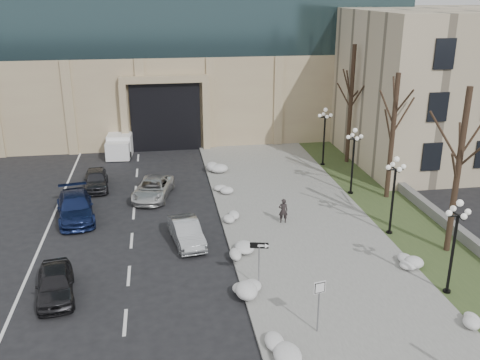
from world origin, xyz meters
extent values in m
cube|color=#969691|center=(3.50, 14.00, 0.06)|extent=(9.00, 40.00, 0.12)
cube|color=#969691|center=(-1.00, 14.00, 0.07)|extent=(0.30, 40.00, 0.14)
cube|color=#374A25|center=(10.00, 14.00, 0.05)|extent=(4.00, 40.00, 0.10)
cube|color=slate|center=(12.00, 16.00, 0.35)|extent=(0.50, 30.00, 0.70)
cube|color=tan|center=(-2.00, 42.00, 4.00)|extent=(40.00, 20.00, 8.00)
cube|color=black|center=(-4.00, 33.00, 3.00)|extent=(6.00, 2.50, 6.00)
cube|color=tan|center=(-4.00, 31.60, 6.30)|extent=(7.50, 0.60, 0.60)
cube|color=tan|center=(-7.50, 31.60, 3.00)|extent=(0.60, 0.60, 6.00)
cube|color=tan|center=(-0.50, 31.60, 3.00)|extent=(0.60, 0.60, 6.00)
cube|color=#C4B193|center=(22.00, 28.00, 6.00)|extent=(22.00, 18.00, 12.00)
cube|color=black|center=(14.00, 19.00, 2.50)|extent=(1.40, 0.25, 2.00)
cube|color=black|center=(14.00, 19.00, 6.00)|extent=(1.40, 0.25, 2.00)
cube|color=black|center=(14.00, 19.00, 9.50)|extent=(1.40, 0.25, 2.00)
imported|color=black|center=(-9.74, 8.58, 0.69)|extent=(2.23, 4.27, 1.39)
imported|color=#A7ABAF|center=(-3.41, 13.21, 0.67)|extent=(2.07, 4.26, 1.34)
imported|color=navy|center=(-10.01, 17.71, 0.76)|extent=(3.00, 5.51, 1.52)
imported|color=silver|center=(-5.25, 20.53, 0.66)|extent=(3.25, 5.13, 1.32)
imported|color=#2D2E32|center=(-9.24, 22.96, 0.68)|extent=(1.96, 4.14, 1.37)
imported|color=black|center=(2.51, 14.87, 0.89)|extent=(0.60, 0.43, 1.54)
cube|color=white|center=(-7.90, 32.37, 0.91)|extent=(2.31, 4.69, 1.83)
cube|color=white|center=(-8.08, 29.63, 0.82)|extent=(2.01, 1.58, 1.46)
cylinder|color=black|center=(-8.98, 29.87, 0.32)|extent=(0.27, 0.65, 0.64)
cylinder|color=black|center=(-7.16, 29.75, 0.32)|extent=(0.27, 0.65, 0.64)
cylinder|color=black|center=(-8.73, 33.79, 0.32)|extent=(0.27, 0.65, 0.64)
cylinder|color=black|center=(-6.90, 33.67, 0.32)|extent=(0.27, 0.65, 0.64)
cylinder|color=slate|center=(-0.32, 7.83, 1.19)|extent=(0.05, 0.05, 2.37)
cube|color=black|center=(-0.32, 7.83, 2.28)|extent=(0.85, 0.22, 0.29)
cube|color=white|center=(-0.19, 7.78, 2.28)|extent=(0.40, 0.10, 0.11)
cone|color=white|center=(0.03, 7.72, 2.28)|extent=(0.25, 0.28, 0.24)
cylinder|color=slate|center=(1.41, 3.97, 1.21)|extent=(0.07, 0.07, 2.41)
cube|color=white|center=(1.41, 3.97, 2.19)|extent=(0.52, 0.15, 0.53)
cube|color=black|center=(1.42, 3.94, 2.19)|extent=(0.45, 0.11, 0.46)
cube|color=white|center=(1.42, 3.93, 2.19)|extent=(0.39, 0.09, 0.39)
ellipsoid|color=silver|center=(-0.59, 2.83, 0.30)|extent=(1.10, 1.60, 0.36)
ellipsoid|color=silver|center=(-0.89, 7.32, 0.30)|extent=(1.10, 1.60, 0.36)
ellipsoid|color=silver|center=(-0.64, 11.06, 0.30)|extent=(1.10, 1.60, 0.36)
ellipsoid|color=silver|center=(-0.60, 15.67, 0.30)|extent=(1.10, 1.60, 0.36)
ellipsoid|color=silver|center=(-0.60, 20.43, 0.30)|extent=(1.10, 1.60, 0.36)
ellipsoid|color=silver|center=(-0.37, 25.25, 0.30)|extent=(1.10, 1.60, 0.36)
ellipsoid|color=silver|center=(7.85, 3.57, 0.30)|extent=(1.10, 1.60, 0.36)
ellipsoid|color=silver|center=(7.44, 8.76, 0.30)|extent=(1.10, 1.60, 0.36)
cylinder|color=black|center=(8.30, 6.00, 0.10)|extent=(0.36, 0.36, 0.20)
cylinder|color=black|center=(8.30, 6.00, 2.00)|extent=(0.14, 0.14, 4.00)
cylinder|color=black|center=(8.30, 6.00, 4.00)|extent=(0.10, 0.90, 0.10)
cylinder|color=black|center=(8.30, 6.00, 4.00)|extent=(0.90, 0.10, 0.10)
sphere|color=white|center=(8.30, 6.00, 4.60)|extent=(0.32, 0.32, 0.32)
sphere|color=white|center=(8.75, 6.00, 4.15)|extent=(0.28, 0.28, 0.28)
sphere|color=white|center=(7.85, 6.00, 4.15)|extent=(0.28, 0.28, 0.28)
sphere|color=white|center=(8.30, 6.45, 4.15)|extent=(0.28, 0.28, 0.28)
sphere|color=white|center=(8.30, 5.55, 4.15)|extent=(0.28, 0.28, 0.28)
cylinder|color=black|center=(8.30, 12.50, 0.10)|extent=(0.36, 0.36, 0.20)
cylinder|color=black|center=(8.30, 12.50, 2.00)|extent=(0.14, 0.14, 4.00)
cylinder|color=black|center=(8.30, 12.50, 4.00)|extent=(0.10, 0.90, 0.10)
cylinder|color=black|center=(8.30, 12.50, 4.00)|extent=(0.90, 0.10, 0.10)
sphere|color=white|center=(8.30, 12.50, 4.60)|extent=(0.32, 0.32, 0.32)
sphere|color=white|center=(8.75, 12.50, 4.15)|extent=(0.28, 0.28, 0.28)
sphere|color=white|center=(7.85, 12.50, 4.15)|extent=(0.28, 0.28, 0.28)
sphere|color=white|center=(8.30, 12.95, 4.15)|extent=(0.28, 0.28, 0.28)
sphere|color=white|center=(8.30, 12.05, 4.15)|extent=(0.28, 0.28, 0.28)
cylinder|color=black|center=(8.30, 19.00, 0.10)|extent=(0.36, 0.36, 0.20)
cylinder|color=black|center=(8.30, 19.00, 2.00)|extent=(0.14, 0.14, 4.00)
cylinder|color=black|center=(8.30, 19.00, 4.00)|extent=(0.10, 0.90, 0.10)
cylinder|color=black|center=(8.30, 19.00, 4.00)|extent=(0.90, 0.10, 0.10)
sphere|color=white|center=(8.30, 19.00, 4.60)|extent=(0.32, 0.32, 0.32)
sphere|color=white|center=(8.75, 19.00, 4.15)|extent=(0.28, 0.28, 0.28)
sphere|color=white|center=(7.85, 19.00, 4.15)|extent=(0.28, 0.28, 0.28)
sphere|color=white|center=(8.30, 19.45, 4.15)|extent=(0.28, 0.28, 0.28)
sphere|color=white|center=(8.30, 18.55, 4.15)|extent=(0.28, 0.28, 0.28)
cylinder|color=black|center=(8.30, 25.50, 0.10)|extent=(0.36, 0.36, 0.20)
cylinder|color=black|center=(8.30, 25.50, 2.00)|extent=(0.14, 0.14, 4.00)
cylinder|color=black|center=(8.30, 25.50, 4.00)|extent=(0.10, 0.90, 0.10)
cylinder|color=black|center=(8.30, 25.50, 4.00)|extent=(0.90, 0.10, 0.10)
sphere|color=white|center=(8.30, 25.50, 4.60)|extent=(0.32, 0.32, 0.32)
sphere|color=white|center=(8.75, 25.50, 4.15)|extent=(0.28, 0.28, 0.28)
sphere|color=white|center=(7.85, 25.50, 4.15)|extent=(0.28, 0.28, 0.28)
sphere|color=white|center=(8.30, 25.95, 4.15)|extent=(0.28, 0.28, 0.28)
sphere|color=white|center=(8.30, 25.05, 4.15)|extent=(0.28, 0.28, 0.28)
cylinder|color=black|center=(10.50, 10.00, 4.50)|extent=(0.32, 0.32, 9.00)
cylinder|color=black|center=(10.50, 18.00, 4.25)|extent=(0.32, 0.32, 8.50)
cylinder|color=black|center=(10.50, 26.00, 4.75)|extent=(0.32, 0.32, 9.50)
camera|label=1|loc=(-4.63, -14.03, 13.48)|focal=40.00mm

